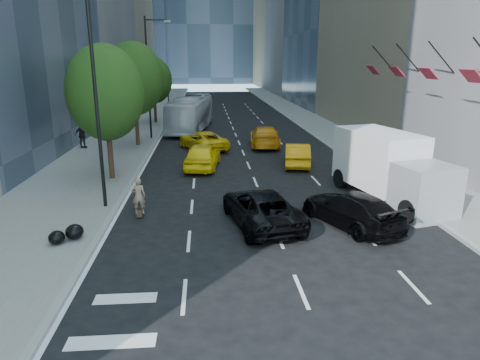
{
  "coord_description": "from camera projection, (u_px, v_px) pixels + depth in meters",
  "views": [
    {
      "loc": [
        -1.75,
        -15.29,
        6.71
      ],
      "look_at": [
        -0.3,
        2.81,
        1.6
      ],
      "focal_mm": 32.0,
      "sensor_mm": 36.0,
      "label": 1
    }
  ],
  "objects": [
    {
      "name": "sidewalk_left",
      "position": [
        136.0,
        126.0,
        44.7
      ],
      "size": [
        6.0,
        120.0,
        0.15
      ],
      "primitive_type": "cube",
      "color": "slate",
      "rests_on": "ground"
    },
    {
      "name": "city_bus",
      "position": [
        191.0,
        113.0,
        42.08
      ],
      "size": [
        4.48,
        12.16,
        3.31
      ],
      "primitive_type": "imported",
      "rotation": [
        0.0,
        0.0,
        -0.15
      ],
      "color": "silver",
      "rests_on": "ground"
    },
    {
      "name": "ground",
      "position": [
        253.0,
        239.0,
        16.63
      ],
      "size": [
        160.0,
        160.0,
        0.0
      ],
      "primitive_type": "plane",
      "color": "black",
      "rests_on": "ground"
    },
    {
      "name": "facade_flags",
      "position": [
        414.0,
        69.0,
        25.36
      ],
      "size": [
        1.85,
        13.3,
        2.05
      ],
      "color": "black",
      "rests_on": "ground"
    },
    {
      "name": "tree_mid",
      "position": [
        134.0,
        79.0,
        32.86
      ],
      "size": [
        4.5,
        4.5,
        7.99
      ],
      "color": "black",
      "rests_on": "sidewalk_left"
    },
    {
      "name": "skateboarder",
      "position": [
        139.0,
        198.0,
        18.83
      ],
      "size": [
        0.64,
        0.46,
        1.65
      ],
      "primitive_type": "imported",
      "rotation": [
        0.0,
        0.0,
        3.25
      ],
      "color": "#8C7157",
      "rests_on": "ground"
    },
    {
      "name": "taxi_a",
      "position": [
        203.0,
        156.0,
        27.28
      ],
      "size": [
        2.59,
        5.07,
        1.65
      ],
      "primitive_type": "imported",
      "rotation": [
        0.0,
        0.0,
        3.0
      ],
      "color": "yellow",
      "rests_on": "ground"
    },
    {
      "name": "pedestrian_b",
      "position": [
        82.0,
        135.0,
        32.72
      ],
      "size": [
        1.26,
        0.74,
        2.02
      ],
      "primitive_type": "imported",
      "rotation": [
        0.0,
        0.0,
        2.92
      ],
      "color": "black",
      "rests_on": "sidewalk_left"
    },
    {
      "name": "lamp_near",
      "position": [
        99.0,
        82.0,
        18.4
      ],
      "size": [
        2.13,
        0.22,
        10.0
      ],
      "color": "black",
      "rests_on": "sidewalk_left"
    },
    {
      "name": "sidewalk_right",
      "position": [
        315.0,
        124.0,
        46.16
      ],
      "size": [
        4.0,
        120.0,
        0.15
      ],
      "primitive_type": "cube",
      "color": "slate",
      "rests_on": "ground"
    },
    {
      "name": "taxi_d",
      "position": [
        265.0,
        136.0,
        34.23
      ],
      "size": [
        2.8,
        5.79,
        1.63
      ],
      "primitive_type": "imported",
      "rotation": [
        0.0,
        0.0,
        3.05
      ],
      "color": "orange",
      "rests_on": "ground"
    },
    {
      "name": "lamp_far",
      "position": [
        150.0,
        71.0,
        35.67
      ],
      "size": [
        2.13,
        0.22,
        10.0
      ],
      "color": "black",
      "rests_on": "sidewalk_left"
    },
    {
      "name": "black_sedan_lincoln",
      "position": [
        261.0,
        208.0,
        17.94
      ],
      "size": [
        3.38,
        5.64,
        1.47
      ],
      "primitive_type": "imported",
      "rotation": [
        0.0,
        0.0,
        3.33
      ],
      "color": "black",
      "rests_on": "ground"
    },
    {
      "name": "garbage_bags",
      "position": [
        67.0,
        234.0,
        16.01
      ],
      "size": [
        1.16,
        1.12,
        0.57
      ],
      "color": "black",
      "rests_on": "sidewalk_left"
    },
    {
      "name": "taxi_c",
      "position": [
        203.0,
        141.0,
        32.9
      ],
      "size": [
        4.31,
        5.72,
        1.44
      ],
      "primitive_type": "imported",
      "rotation": [
        0.0,
        0.0,
        3.56
      ],
      "color": "#E2B50B",
      "rests_on": "ground"
    },
    {
      "name": "taxi_b",
      "position": [
        297.0,
        154.0,
        28.04
      ],
      "size": [
        2.36,
        4.7,
        1.48
      ],
      "primitive_type": "imported",
      "rotation": [
        0.0,
        0.0,
        2.96
      ],
      "color": "orange",
      "rests_on": "ground"
    },
    {
      "name": "box_truck",
      "position": [
        389.0,
        167.0,
        20.85
      ],
      "size": [
        3.97,
        7.24,
        3.28
      ],
      "rotation": [
        0.0,
        0.0,
        0.23
      ],
      "color": "white",
      "rests_on": "ground"
    },
    {
      "name": "tree_far",
      "position": [
        154.0,
        80.0,
        45.52
      ],
      "size": [
        3.9,
        3.9,
        6.92
      ],
      "color": "black",
      "rests_on": "sidewalk_left"
    },
    {
      "name": "tree_near",
      "position": [
        105.0,
        93.0,
        23.36
      ],
      "size": [
        4.2,
        4.2,
        7.46
      ],
      "color": "black",
      "rests_on": "sidewalk_left"
    },
    {
      "name": "black_sedan_mercedes",
      "position": [
        351.0,
        209.0,
        17.78
      ],
      "size": [
        3.8,
        5.37,
        1.44
      ],
      "primitive_type": "imported",
      "rotation": [
        0.0,
        0.0,
        3.54
      ],
      "color": "black",
      "rests_on": "ground"
    },
    {
      "name": "traffic_signal",
      "position": [
        168.0,
        80.0,
        53.36
      ],
      "size": [
        2.48,
        0.53,
        5.2
      ],
      "color": "black",
      "rests_on": "sidewalk_left"
    }
  ]
}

